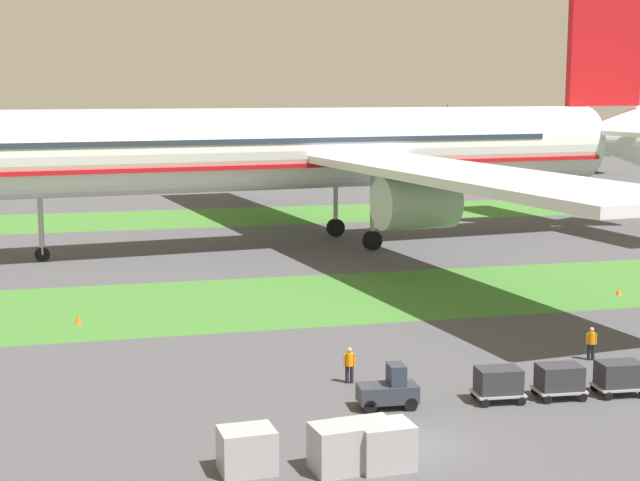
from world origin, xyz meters
TOP-DOWN VIEW (x-y plane):
  - ground_plane at (0.00, 0.00)m, footprint 400.00×400.00m
  - grass_strip_near at (0.00, 27.44)m, footprint 320.00×15.92m
  - grass_strip_far at (0.00, 71.28)m, footprint 320.00×15.92m
  - airliner at (9.73, 49.62)m, footprint 70.34×86.77m
  - baggage_tug at (0.35, 4.48)m, footprint 2.69×1.50m
  - cargo_dolly_lead at (5.36, 4.08)m, footprint 2.31×1.67m
  - cargo_dolly_second at (8.25, 3.85)m, footprint 2.31×1.67m
  - cargo_dolly_third at (11.14, 3.62)m, footprint 2.31×1.67m
  - ground_crew_marshaller at (-0.31, 8.44)m, footprint 0.55×0.36m
  - ground_crew_loader at (12.92, 9.16)m, footprint 0.54×0.36m
  - uld_container_0 at (-6.97, -1.08)m, footprint 2.08×1.70m
  - uld_container_1 at (-3.68, -1.83)m, footprint 2.16×1.81m
  - uld_container_2 at (-1.97, -1.97)m, footprint 2.07×1.69m
  - uld_container_3 at (-2.61, -1.66)m, footprint 2.13×1.77m
  - taxiway_marker_0 at (23.18, 23.25)m, footprint 0.44×0.44m
  - taxiway_marker_1 at (-12.73, 23.90)m, footprint 0.44×0.44m
  - distant_tree_line at (-0.24, 116.64)m, footprint 154.02×11.09m

SIDE VIEW (x-z plane):
  - ground_plane at x=0.00m, z-range 0.00..0.00m
  - grass_strip_near at x=0.00m, z-range 0.00..0.01m
  - grass_strip_far at x=0.00m, z-range 0.00..0.01m
  - taxiway_marker_0 at x=23.18m, z-range 0.00..0.47m
  - taxiway_marker_1 at x=-12.73m, z-range 0.00..0.59m
  - baggage_tug at x=0.35m, z-range -0.17..1.80m
  - uld_container_0 at x=-6.97m, z-range 0.00..1.64m
  - uld_container_2 at x=-1.97m, z-range 0.00..1.70m
  - uld_container_3 at x=-2.61m, z-range 0.00..1.72m
  - uld_container_1 at x=-3.68m, z-range 0.00..1.74m
  - cargo_dolly_lead at x=5.36m, z-range 0.14..1.69m
  - cargo_dolly_second at x=8.25m, z-range 0.14..1.69m
  - cargo_dolly_third at x=11.14m, z-range 0.14..1.69m
  - ground_crew_marshaller at x=-0.31m, z-range 0.08..1.82m
  - ground_crew_loader at x=12.92m, z-range 0.08..1.82m
  - distant_tree_line at x=-0.24m, z-range 0.74..13.28m
  - airliner at x=9.73m, z-range -3.47..21.04m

